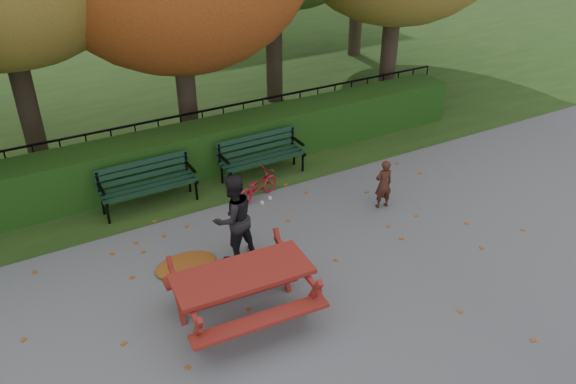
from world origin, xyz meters
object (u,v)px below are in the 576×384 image
bench_left (147,181)px  adult (233,218)px  bench_right (261,153)px  picnic_table (243,282)px  child (383,184)px  bicycle (257,186)px

bench_left → adult: 2.44m
bench_left → adult: size_ratio=1.20×
bench_right → picnic_table: (-2.20, -3.72, 0.12)m
bench_left → child: (3.81, -2.26, -0.03)m
adult → child: bearing=171.1°
bench_right → bicycle: (-0.51, -0.83, -0.24)m
bench_left → bench_right: bearing=0.0°
adult → bench_right: bearing=-135.9°
bench_left → bench_right: (2.40, 0.00, 0.00)m
adult → bicycle: 1.95m
bench_left → picnic_table: bearing=-86.9°
child → bicycle: size_ratio=0.90×
bench_right → child: child is taller
picnic_table → bicycle: size_ratio=1.86×
picnic_table → adult: bearing=73.9°
bench_right → child: bearing=-58.0°
bench_left → child: child is taller
bench_left → picnic_table: 3.72m
bench_left → picnic_table: picnic_table is taller
child → bench_right: bearing=-49.4°
bench_left → adult: (0.72, -2.32, 0.23)m
picnic_table → adult: 1.50m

